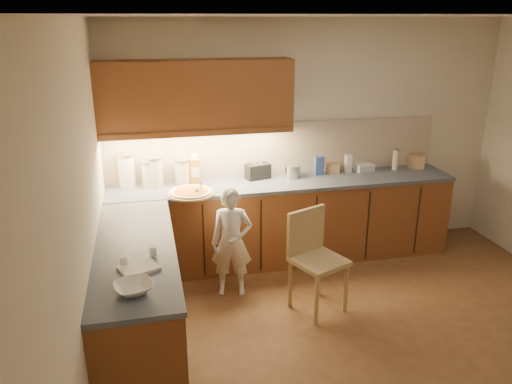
# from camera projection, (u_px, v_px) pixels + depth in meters

# --- Properties ---
(room) EXTENTS (4.54, 4.50, 2.62)m
(room) POSITION_uv_depth(u_px,v_px,m) (399.00, 150.00, 3.64)
(room) COLOR brown
(room) RESTS_ON ground
(l_counter) EXTENTS (3.77, 2.62, 0.92)m
(l_counter) POSITION_uv_depth(u_px,v_px,m) (243.00, 242.00, 5.00)
(l_counter) COLOR brown
(l_counter) RESTS_ON ground
(backsplash) EXTENTS (3.75, 0.02, 0.58)m
(backsplash) POSITION_uv_depth(u_px,v_px,m) (277.00, 149.00, 5.55)
(backsplash) COLOR #BFAD94
(backsplash) RESTS_ON l_counter
(upper_cabinets) EXTENTS (1.95, 0.36, 0.73)m
(upper_cabinets) POSITION_uv_depth(u_px,v_px,m) (196.00, 96.00, 5.00)
(upper_cabinets) COLOR brown
(upper_cabinets) RESTS_ON ground
(pizza_on_board) EXTENTS (0.47, 0.47, 0.19)m
(pizza_on_board) POSITION_uv_depth(u_px,v_px,m) (191.00, 192.00, 4.97)
(pizza_on_board) COLOR #A58152
(pizza_on_board) RESTS_ON l_counter
(child) EXTENTS (0.44, 0.34, 1.09)m
(child) POSITION_uv_depth(u_px,v_px,m) (232.00, 242.00, 4.80)
(child) COLOR silver
(child) RESTS_ON ground
(wooden_chair) EXTENTS (0.56, 0.56, 0.95)m
(wooden_chair) POSITION_uv_depth(u_px,v_px,m) (314.00, 253.00, 4.56)
(wooden_chair) COLOR tan
(wooden_chair) RESTS_ON ground
(mixing_bowl) EXTENTS (0.31, 0.31, 0.06)m
(mixing_bowl) POSITION_uv_depth(u_px,v_px,m) (134.00, 288.00, 3.20)
(mixing_bowl) COLOR white
(mixing_bowl) RESTS_ON l_counter
(canister_a) EXTENTS (0.18, 0.18, 0.36)m
(canister_a) POSITION_uv_depth(u_px,v_px,m) (127.00, 170.00, 5.14)
(canister_a) COLOR white
(canister_a) RESTS_ON l_counter
(canister_b) EXTENTS (0.16, 0.16, 0.28)m
(canister_b) POSITION_uv_depth(u_px,v_px,m) (149.00, 174.00, 5.17)
(canister_b) COLOR silver
(canister_b) RESTS_ON l_counter
(canister_c) EXTENTS (0.17, 0.17, 0.32)m
(canister_c) POSITION_uv_depth(u_px,v_px,m) (155.00, 172.00, 5.16)
(canister_c) COLOR beige
(canister_c) RESTS_ON l_counter
(canister_d) EXTENTS (0.17, 0.17, 0.27)m
(canister_d) POSITION_uv_depth(u_px,v_px,m) (182.00, 171.00, 5.25)
(canister_d) COLOR beige
(canister_d) RESTS_ON l_counter
(oil_jug) EXTENTS (0.11, 0.09, 0.31)m
(oil_jug) POSITION_uv_depth(u_px,v_px,m) (195.00, 170.00, 5.27)
(oil_jug) COLOR #B68C24
(oil_jug) RESTS_ON l_counter
(toaster) EXTENTS (0.28, 0.20, 0.17)m
(toaster) POSITION_uv_depth(u_px,v_px,m) (258.00, 171.00, 5.44)
(toaster) COLOR black
(toaster) RESTS_ON l_counter
(steel_pot) EXTENTS (0.18, 0.18, 0.14)m
(steel_pot) POSITION_uv_depth(u_px,v_px,m) (292.00, 171.00, 5.49)
(steel_pot) COLOR #B5B5BA
(steel_pot) RESTS_ON l_counter
(blue_box) EXTENTS (0.11, 0.08, 0.21)m
(blue_box) POSITION_uv_depth(u_px,v_px,m) (319.00, 166.00, 5.57)
(blue_box) COLOR #334B9A
(blue_box) RESTS_ON l_counter
(card_box_a) EXTENTS (0.18, 0.15, 0.11)m
(card_box_a) POSITION_uv_depth(u_px,v_px,m) (332.00, 168.00, 5.65)
(card_box_a) COLOR #A37E58
(card_box_a) RESTS_ON l_counter
(white_bottle) EXTENTS (0.07, 0.07, 0.20)m
(white_bottle) POSITION_uv_depth(u_px,v_px,m) (348.00, 164.00, 5.66)
(white_bottle) COLOR white
(white_bottle) RESTS_ON l_counter
(flat_pack) EXTENTS (0.22, 0.16, 0.08)m
(flat_pack) POSITION_uv_depth(u_px,v_px,m) (364.00, 167.00, 5.72)
(flat_pack) COLOR silver
(flat_pack) RESTS_ON l_counter
(tall_jar) EXTENTS (0.08, 0.08, 0.24)m
(tall_jar) POSITION_uv_depth(u_px,v_px,m) (396.00, 159.00, 5.75)
(tall_jar) COLOR beige
(tall_jar) RESTS_ON l_counter
(card_box_b) EXTENTS (0.23, 0.20, 0.14)m
(card_box_b) POSITION_uv_depth(u_px,v_px,m) (416.00, 161.00, 5.85)
(card_box_b) COLOR tan
(card_box_b) RESTS_ON l_counter
(dough_cloth) EXTENTS (0.31, 0.28, 0.02)m
(dough_cloth) POSITION_uv_depth(u_px,v_px,m) (139.00, 268.00, 3.50)
(dough_cloth) COLOR white
(dough_cloth) RESTS_ON l_counter
(spice_jar_a) EXTENTS (0.07, 0.07, 0.07)m
(spice_jar_a) POSITION_uv_depth(u_px,v_px,m) (124.00, 261.00, 3.53)
(spice_jar_a) COLOR white
(spice_jar_a) RESTS_ON l_counter
(spice_jar_b) EXTENTS (0.06, 0.06, 0.07)m
(spice_jar_b) POSITION_uv_depth(u_px,v_px,m) (153.00, 251.00, 3.69)
(spice_jar_b) COLOR white
(spice_jar_b) RESTS_ON l_counter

